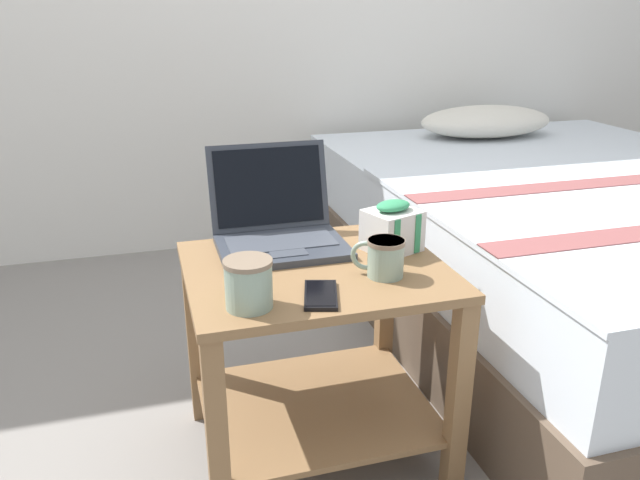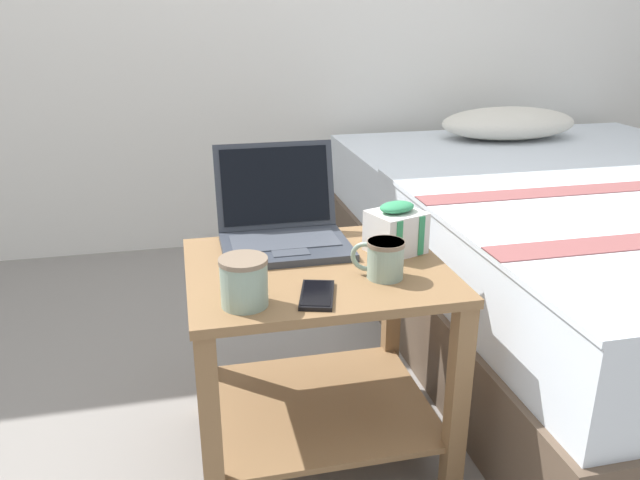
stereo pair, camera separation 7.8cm
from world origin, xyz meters
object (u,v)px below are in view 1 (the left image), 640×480
bed (581,243)px  laptop (278,227)px  mug_front_right (384,256)px  snack_bag (392,228)px  cell_phone (321,295)px  mug_front_left (248,281)px

bed → laptop: laptop is taller
bed → mug_front_right: size_ratio=17.73×
bed → snack_bag: (-0.96, -0.45, 0.31)m
mug_front_right → cell_phone: (-0.17, -0.07, -0.04)m
laptop → cell_phone: bearing=-87.0°
bed → cell_phone: 1.40m
bed → mug_front_right: (-1.03, -0.60, 0.30)m
bed → cell_phone: size_ratio=13.59×
laptop → snack_bag: bearing=-24.1°
bed → mug_front_right: bed is taller
mug_front_right → snack_bag: bearing=61.5°
laptop → cell_phone: size_ratio=2.11×
mug_front_left → bed: bearing=26.1°
laptop → mug_front_left: 0.36m
snack_bag → mug_front_right: bearing=-118.5°
bed → cell_phone: bed is taller
bed → cell_phone: bearing=-151.1°
bed → laptop: size_ratio=6.44×
mug_front_left → mug_front_right: mug_front_left is taller
cell_phone → snack_bag: bearing=40.6°
snack_bag → laptop: bearing=155.9°
laptop → mug_front_right: 0.32m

